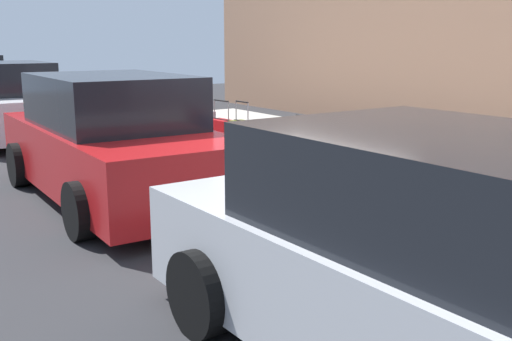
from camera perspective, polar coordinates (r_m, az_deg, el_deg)
ground_plane at (r=7.69m, az=2.35°, el=-3.55°), size 40.00×40.00×0.00m
sidewalk_curb at (r=9.34m, az=14.73°, el=-0.66°), size 18.00×5.00×0.14m
suitcase_navy_1 at (r=6.42m, az=19.16°, el=-2.93°), size 0.44×0.22×0.90m
suitcase_olive_2 at (r=6.76m, az=16.01°, el=-2.13°), size 0.37×0.24×0.87m
suitcase_red_3 at (r=7.06m, az=12.95°, el=-1.11°), size 0.43×0.23×0.92m
suitcase_silver_4 at (r=7.38m, az=9.81°, el=-0.79°), size 0.38×0.20×0.89m
suitcase_teal_5 at (r=7.75m, az=7.87°, el=0.51°), size 0.36×0.23×1.02m
suitcase_black_6 at (r=8.09m, az=4.83°, el=0.83°), size 0.50×0.26×0.99m
suitcase_maroon_7 at (r=8.61m, az=2.79°, el=1.58°), size 0.50×0.22×0.78m
suitcase_navy_8 at (r=9.06m, az=0.33°, el=1.45°), size 0.46×0.26×0.73m
suitcase_olive_9 at (r=9.49m, az=-1.33°, el=2.58°), size 0.39×0.26×1.03m
suitcase_red_10 at (r=9.91m, az=-3.27°, el=2.89°), size 0.47×0.27×1.01m
suitcase_silver_11 at (r=10.39m, az=-5.05°, el=3.54°), size 0.50×0.27×1.03m
fire_hydrant at (r=11.04m, az=-6.63°, el=4.22°), size 0.39×0.21×0.82m
bollard_post at (r=11.48m, az=-8.63°, el=4.43°), size 0.15×0.15×0.84m
parked_car_silver_0 at (r=3.89m, az=17.07°, el=-8.61°), size 4.27×2.14×1.57m
parked_car_red_1 at (r=8.19m, az=-13.36°, el=2.66°), size 4.72×2.15×1.65m
parked_car_white_2 at (r=13.88m, az=-22.43°, el=5.84°), size 4.25×2.06×1.65m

